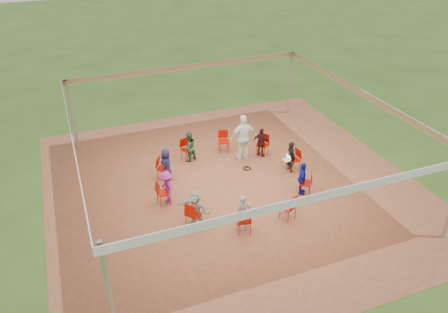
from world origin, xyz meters
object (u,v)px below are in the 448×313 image
object	(u,v)px
chair_0	(293,160)
chair_9	(305,183)
person_seated_1	(261,143)
laptop	(287,158)
chair_1	(262,145)
chair_7	(244,220)
chair_4	(163,168)
chair_3	(187,150)
person_seated_6	(243,213)
cable_coil	(247,168)
standing_person	(244,138)
chair_5	(164,193)
chair_6	(194,214)
chair_8	(288,207)
person_seated_7	(302,178)
person_seated_3	(166,164)
person_seated_2	(189,147)
chair_2	(224,142)
person_seated_4	(167,188)
person_seated_0	(291,157)
person_seated_5	(196,208)

from	to	relation	value
chair_0	chair_9	distance (m)	1.61
person_seated_1	laptop	distance (m)	1.49
laptop	chair_1	bearing A→B (deg)	8.01
chair_7	chair_4	bearing A→B (deg)	126.00
chair_3	person_seated_6	xyz separation A→B (m)	(0.35, -4.82, 0.17)
chair_4	chair_9	size ratio (longest dim) A/B	1.00
chair_4	cable_coil	bearing A→B (deg)	112.94
person_seated_6	standing_person	size ratio (longest dim) A/B	0.64
chair_5	chair_6	world-z (taller)	same
chair_8	chair_4	bearing A→B (deg)	108.00
chair_1	chair_6	xyz separation A→B (m)	(-4.00, -3.32, 0.00)
chair_0	standing_person	size ratio (longest dim) A/B	0.47
chair_1	person_seated_6	bearing A→B (deg)	107.56
chair_0	person_seated_7	bearing A→B (deg)	157.84
person_seated_1	chair_1	bearing A→B (deg)	-90.00
person_seated_1	chair_7	bearing A→B (deg)	108.44
laptop	person_seated_1	bearing A→B (deg)	12.08
chair_7	person_seated_3	world-z (taller)	person_seated_3
person_seated_3	person_seated_2	bearing A→B (deg)	162.00
person_seated_1	chair_2	bearing A→B (deg)	13.84
chair_1	chair_8	size ratio (longest dim) A/B	1.00
person_seated_1	person_seated_4	size ratio (longest dim) A/B	1.00
person_seated_6	person_seated_3	bearing A→B (deg)	126.00
standing_person	person_seated_0	bearing A→B (deg)	135.97
chair_9	person_seated_7	size ratio (longest dim) A/B	0.73
person_seated_0	person_seated_5	distance (m)	4.72
chair_1	chair_8	distance (m)	4.21
chair_3	standing_person	world-z (taller)	standing_person
chair_4	laptop	xyz separation A→B (m)	(4.51, -1.24, 0.14)
chair_4	chair_6	bearing A→B (deg)	36.00
chair_1	chair_2	size ratio (longest dim) A/B	1.00
standing_person	person_seated_1	bearing A→B (deg)	-179.71
laptop	standing_person	bearing A→B (deg)	34.75
person_seated_4	chair_1	bearing A→B (deg)	108.44
chair_7	cable_coil	world-z (taller)	chair_7
chair_8	person_seated_0	distance (m)	2.99
chair_5	chair_1	bearing A→B (deg)	108.00
chair_6	laptop	bearing A→B (deg)	73.07
person_seated_3	chair_4	bearing A→B (deg)	-90.00
person_seated_6	person_seated_7	size ratio (longest dim) A/B	1.00
laptop	person_seated_5	bearing A→B (deg)	108.63
chair_3	person_seated_3	bearing A→B (deg)	22.16
chair_2	laptop	bearing A→B (deg)	139.49
chair_6	person_seated_1	world-z (taller)	person_seated_1
chair_9	person_seated_6	distance (m)	2.99
chair_3	person_seated_2	bearing A→B (deg)	90.00
person_seated_7	chair_7	bearing A→B (deg)	145.86
chair_0	chair_1	size ratio (longest dim) A/B	1.00
chair_2	person_seated_2	size ratio (longest dim) A/B	0.73
chair_5	standing_person	size ratio (longest dim) A/B	0.47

